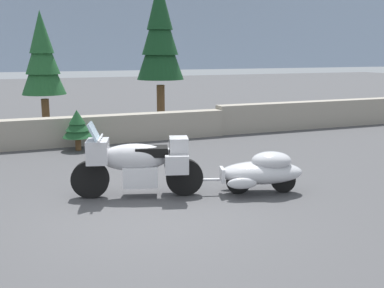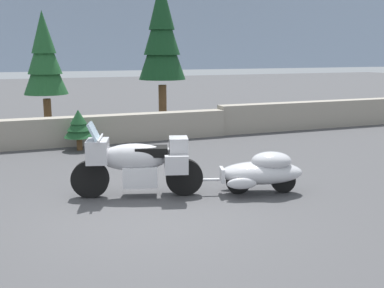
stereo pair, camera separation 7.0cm
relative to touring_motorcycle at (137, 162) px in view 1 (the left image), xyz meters
The scene contains 8 objects.
ground_plane 1.13m from the touring_motorcycle, 95.05° to the right, with size 80.00×80.00×0.00m, color #424244.
stone_guard_wall 5.11m from the touring_motorcycle, 94.26° to the left, with size 24.00×0.55×0.91m.
distant_ridgeline 95.37m from the touring_motorcycle, 90.05° to the left, with size 240.00×80.00×16.00m, color #8C9EB7.
touring_motorcycle is the anchor object (origin of this frame).
car_shaped_trailer 2.24m from the touring_motorcycle, 16.20° to the right, with size 2.21×1.10×0.76m.
pine_tree_tall 8.15m from the touring_motorcycle, 69.33° to the left, with size 1.57×1.57×4.91m.
pine_tree_secondary 7.55m from the touring_motorcycle, 97.94° to the left, with size 1.33×1.33×3.75m.
pine_sapling_near 4.36m from the touring_motorcycle, 95.84° to the left, with size 0.78×0.78×1.06m.
Camera 1 is at (-1.86, -6.66, 2.51)m, focal length 42.86 mm.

